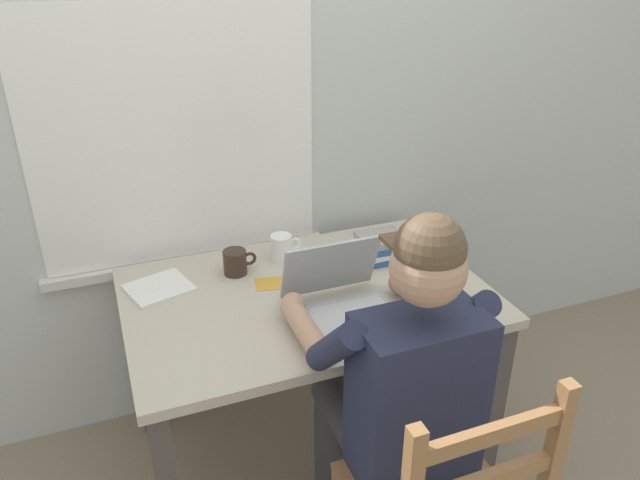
# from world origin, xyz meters

# --- Properties ---
(ground_plane) EXTENTS (8.00, 8.00, 0.00)m
(ground_plane) POSITION_xyz_m (0.00, 0.00, 0.00)
(ground_plane) COLOR gray
(back_wall) EXTENTS (6.00, 0.08, 2.60)m
(back_wall) POSITION_xyz_m (-0.01, 0.49, 1.30)
(back_wall) COLOR beige
(back_wall) RESTS_ON ground
(desk) EXTENTS (1.22, 0.82, 0.73)m
(desk) POSITION_xyz_m (0.00, 0.00, 0.63)
(desk) COLOR #BCB29E
(desk) RESTS_ON ground
(seated_person) EXTENTS (0.50, 0.60, 1.26)m
(seated_person) POSITION_xyz_m (0.10, -0.48, 0.69)
(seated_person) COLOR #232842
(seated_person) RESTS_ON ground
(laptop) EXTENTS (0.33, 0.31, 0.22)m
(laptop) POSITION_xyz_m (0.06, -0.15, 0.79)
(laptop) COLOR #ADAFB2
(laptop) RESTS_ON desk
(computer_mouse) EXTENTS (0.06, 0.10, 0.03)m
(computer_mouse) POSITION_xyz_m (0.30, -0.25, 0.75)
(computer_mouse) COLOR #ADAFB2
(computer_mouse) RESTS_ON desk
(coffee_mug_white) EXTENTS (0.12, 0.08, 0.10)m
(coffee_mug_white) POSITION_xyz_m (-0.00, 0.26, 0.78)
(coffee_mug_white) COLOR white
(coffee_mug_white) RESTS_ON desk
(coffee_mug_dark) EXTENTS (0.12, 0.08, 0.09)m
(coffee_mug_dark) POSITION_xyz_m (-0.19, 0.22, 0.78)
(coffee_mug_dark) COLOR #38281E
(coffee_mug_dark) RESTS_ON desk
(book_stack_main) EXTENTS (0.21, 0.15, 0.10)m
(book_stack_main) POSITION_xyz_m (0.34, 0.13, 0.78)
(book_stack_main) COLOR #2D5B9E
(book_stack_main) RESTS_ON desk
(paper_pile_near_laptop) EXTENTS (0.25, 0.22, 0.01)m
(paper_pile_near_laptop) POSITION_xyz_m (0.13, 0.17, 0.74)
(paper_pile_near_laptop) COLOR white
(paper_pile_near_laptop) RESTS_ON desk
(paper_pile_back_corner) EXTENTS (0.25, 0.23, 0.01)m
(paper_pile_back_corner) POSITION_xyz_m (-0.47, 0.20, 0.74)
(paper_pile_back_corner) COLOR white
(paper_pile_back_corner) RESTS_ON desk
(landscape_photo_print) EXTENTS (0.14, 0.11, 0.00)m
(landscape_photo_print) POSITION_xyz_m (-0.09, 0.10, 0.73)
(landscape_photo_print) COLOR gold
(landscape_photo_print) RESTS_ON desk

